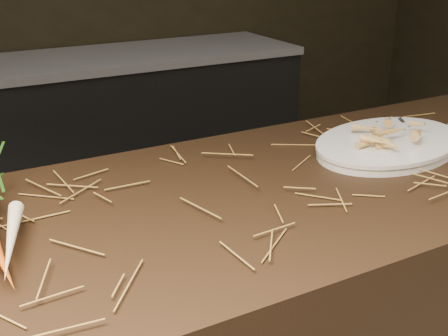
# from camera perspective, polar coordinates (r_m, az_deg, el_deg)

# --- Properties ---
(back_counter) EXTENTS (1.82, 0.62, 0.84)m
(back_counter) POSITION_cam_1_polar(r_m,az_deg,el_deg) (3.10, -9.55, 3.83)
(back_counter) COLOR black
(back_counter) RESTS_ON ground
(straw_bedding) EXTENTS (1.40, 0.60, 0.02)m
(straw_bedding) POSITION_cam_1_polar(r_m,az_deg,el_deg) (1.21, 5.71, -1.30)
(straw_bedding) COLOR olive
(straw_bedding) RESTS_ON main_counter
(serving_platter) EXTENTS (0.49, 0.38, 0.02)m
(serving_platter) POSITION_cam_1_polar(r_m,az_deg,el_deg) (1.46, 16.35, 2.26)
(serving_platter) COLOR white
(serving_platter) RESTS_ON main_counter
(roasted_veg_heap) EXTENTS (0.24, 0.20, 0.05)m
(roasted_veg_heap) POSITION_cam_1_polar(r_m,az_deg,el_deg) (1.45, 16.50, 3.58)
(roasted_veg_heap) COLOR tan
(roasted_veg_heap) RESTS_ON serving_platter
(serving_fork) EXTENTS (0.09, 0.15, 0.00)m
(serving_fork) POSITION_cam_1_polar(r_m,az_deg,el_deg) (1.58, 20.08, 3.76)
(serving_fork) COLOR silver
(serving_fork) RESTS_ON serving_platter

